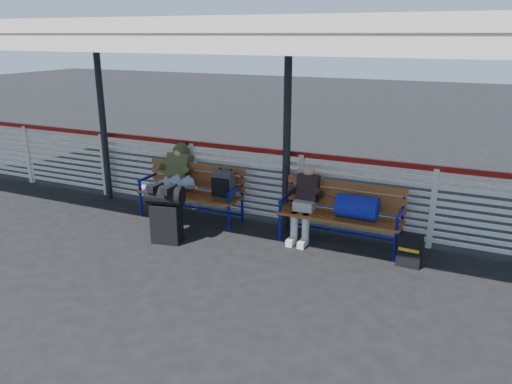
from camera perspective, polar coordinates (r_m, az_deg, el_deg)
The scene contains 9 objects.
ground at distance 7.57m, azimuth -14.60°, elevation -6.27°, with size 60.00×60.00×0.00m, color black.
fence at distance 8.80m, azimuth -7.17°, elevation 2.12°, with size 12.08×0.08×1.24m.
canopy at distance 7.63m, azimuth -12.16°, elevation 17.62°, with size 12.60×3.60×3.16m.
luggage_stack at distance 7.49m, azimuth -10.24°, elevation -2.22°, with size 0.59×0.40×0.89m.
bench_left at distance 8.28m, azimuth -6.26°, elevation 0.67°, with size 1.80×0.56×0.92m.
bench_right at distance 7.33m, azimuth 10.62°, elevation -1.78°, with size 1.80×0.56×0.92m.
traveler_man at distance 8.14m, azimuth -9.59°, elevation 1.23°, with size 0.94×1.64×0.77m.
companion_person at distance 7.50m, azimuth 5.61°, elevation -1.09°, with size 0.32×0.66×1.15m.
suitcase_side at distance 7.03m, azimuth 17.14°, elevation -6.41°, with size 0.33×0.21×0.44m.
Camera 1 is at (4.53, -5.27, 2.99)m, focal length 35.00 mm.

